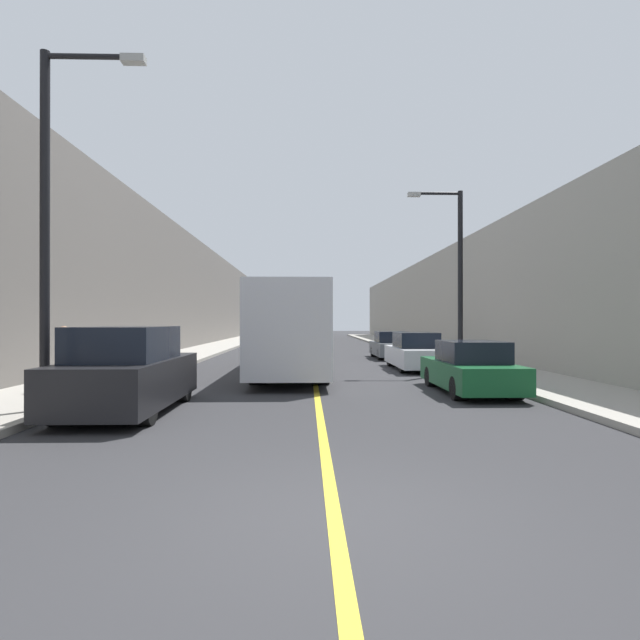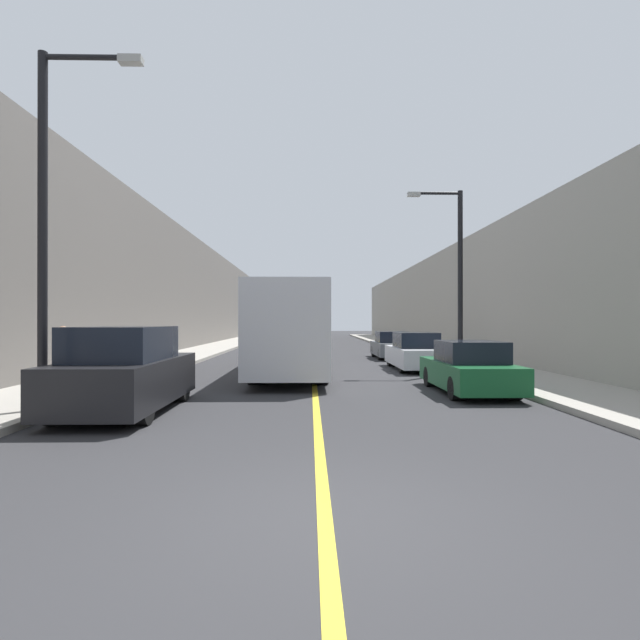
% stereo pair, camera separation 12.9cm
% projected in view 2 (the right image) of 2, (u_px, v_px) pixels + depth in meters
% --- Properties ---
extents(ground_plane, '(200.00, 200.00, 0.00)m').
position_uv_depth(ground_plane, '(325.00, 521.00, 5.07)').
color(ground_plane, '#2D2D30').
extents(sidewalk_left, '(3.19, 72.00, 0.16)m').
position_uv_depth(sidewalk_left, '(210.00, 349.00, 34.92)').
color(sidewalk_left, '#9E998E').
rests_on(sidewalk_left, ground).
extents(sidewalk_right, '(3.19, 72.00, 0.16)m').
position_uv_depth(sidewalk_right, '(413.00, 349.00, 35.22)').
color(sidewalk_right, '#9E998E').
rests_on(sidewalk_right, ground).
extents(building_row_left, '(4.00, 72.00, 8.43)m').
position_uv_depth(building_row_left, '(158.00, 290.00, 34.85)').
color(building_row_left, '#66605B').
rests_on(building_row_left, ground).
extents(building_row_right, '(4.00, 72.00, 6.83)m').
position_uv_depth(building_row_right, '(463.00, 302.00, 35.30)').
color(building_row_right, gray).
rests_on(building_row_right, ground).
extents(road_center_line, '(0.16, 72.00, 0.01)m').
position_uv_depth(road_center_line, '(312.00, 350.00, 35.07)').
color(road_center_line, gold).
rests_on(road_center_line, ground).
extents(bus, '(2.58, 11.97, 3.28)m').
position_uv_depth(bus, '(292.00, 328.00, 19.82)').
color(bus, silver).
rests_on(bus, ground).
extents(parked_suv_left, '(1.99, 4.74, 1.92)m').
position_uv_depth(parked_suv_left, '(125.00, 373.00, 11.13)').
color(parked_suv_left, black).
rests_on(parked_suv_left, ground).
extents(car_right_near, '(1.81, 4.41, 1.48)m').
position_uv_depth(car_right_near, '(469.00, 369.00, 14.16)').
color(car_right_near, '#145128').
rests_on(car_right_near, ground).
extents(car_right_mid, '(1.80, 4.74, 1.57)m').
position_uv_depth(car_right_mid, '(415.00, 353.00, 20.96)').
color(car_right_mid, silver).
rests_on(car_right_mid, ground).
extents(car_right_far, '(1.80, 4.26, 1.48)m').
position_uv_depth(car_right_far, '(391.00, 346.00, 27.25)').
color(car_right_far, '#51565B').
rests_on(car_right_far, ground).
extents(street_lamp_left, '(2.22, 0.24, 7.64)m').
position_uv_depth(street_lamp_left, '(51.00, 208.00, 10.64)').
color(street_lamp_left, black).
rests_on(street_lamp_left, sidewalk_left).
extents(street_lamp_right, '(2.22, 0.24, 7.09)m').
position_uv_depth(street_lamp_right, '(456.00, 268.00, 19.88)').
color(street_lamp_right, black).
rests_on(street_lamp_right, sidewalk_right).
extents(pedestrian, '(0.39, 0.25, 1.76)m').
position_uv_depth(pedestrian, '(63.00, 357.00, 13.59)').
color(pedestrian, navy).
rests_on(pedestrian, sidewalk_left).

